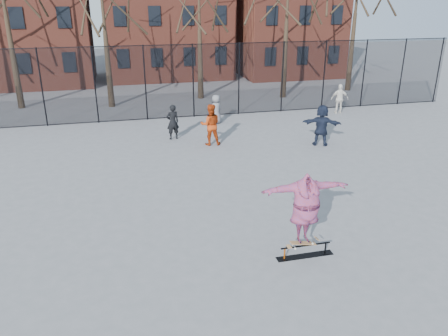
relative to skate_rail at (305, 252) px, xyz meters
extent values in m
plane|color=slate|center=(-1.50, 1.71, -0.13)|extent=(100.00, 100.00, 0.00)
cube|color=black|center=(0.00, 0.00, -0.13)|extent=(1.54, 0.24, 0.01)
cylinder|color=#C5500B|center=(-0.57, 0.00, 0.03)|extent=(0.04, 0.04, 0.32)
cylinder|color=black|center=(0.57, 0.00, 0.03)|extent=(0.04, 0.04, 0.32)
cylinder|color=black|center=(0.00, 0.00, 0.18)|extent=(1.36, 0.04, 0.04)
imported|color=#4A3482|center=(-0.08, 0.00, 1.23)|extent=(2.29, 0.64, 1.86)
imported|color=black|center=(-1.98, 10.87, 0.70)|extent=(0.67, 0.50, 1.66)
imported|color=#A3330E|center=(-0.43, 9.63, 0.81)|extent=(1.00, 0.82, 1.88)
imported|color=silver|center=(8.00, 13.50, 0.71)|extent=(1.06, 0.65, 1.69)
imported|color=#191F32|center=(4.40, 8.36, 0.80)|extent=(1.80, 1.27, 1.87)
imported|color=slate|center=(0.60, 13.03, 0.64)|extent=(0.90, 0.84, 1.55)
cylinder|color=black|center=(-8.10, 14.71, 1.87)|extent=(0.07, 0.07, 4.00)
cylinder|color=black|center=(-5.50, 14.71, 1.87)|extent=(0.07, 0.07, 4.00)
cylinder|color=black|center=(-2.90, 14.71, 1.87)|extent=(0.07, 0.07, 4.00)
cylinder|color=black|center=(-0.30, 14.71, 1.87)|extent=(0.07, 0.07, 4.00)
cylinder|color=black|center=(2.30, 14.71, 1.87)|extent=(0.07, 0.07, 4.00)
cylinder|color=black|center=(4.90, 14.71, 1.87)|extent=(0.07, 0.07, 4.00)
cylinder|color=black|center=(7.50, 14.71, 1.87)|extent=(0.07, 0.07, 4.00)
cylinder|color=black|center=(10.10, 14.71, 1.87)|extent=(0.07, 0.07, 4.00)
cylinder|color=black|center=(12.70, 14.71, 1.87)|extent=(0.07, 0.07, 4.00)
cylinder|color=black|center=(15.30, 14.71, 1.87)|extent=(0.07, 0.07, 4.00)
cube|color=black|center=(-1.50, 14.71, 1.87)|extent=(34.00, 0.01, 4.00)
cylinder|color=black|center=(-1.50, 14.71, 3.83)|extent=(34.00, 0.04, 0.04)
cone|color=black|center=(-10.00, 19.51, 2.18)|extent=(0.40, 0.40, 4.62)
cone|color=black|center=(-4.50, 18.21, 2.18)|extent=(0.40, 0.40, 4.62)
cone|color=black|center=(1.00, 19.51, 2.18)|extent=(0.40, 0.40, 4.62)
cone|color=black|center=(6.50, 18.21, 2.18)|extent=(0.40, 0.40, 4.62)
cone|color=black|center=(12.00, 19.51, 2.18)|extent=(0.40, 0.40, 4.62)
cube|color=brown|center=(-10.50, 27.71, 5.87)|extent=(9.00, 7.00, 12.00)
cube|color=brown|center=(10.00, 27.71, 5.37)|extent=(8.00, 7.00, 11.00)
camera|label=1|loc=(-4.38, -8.97, 6.18)|focal=35.00mm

